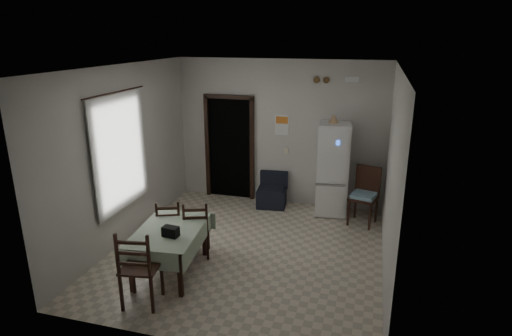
{
  "coord_description": "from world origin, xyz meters",
  "views": [
    {
      "loc": [
        1.79,
        -5.92,
        3.35
      ],
      "look_at": [
        0.0,
        0.5,
        1.25
      ],
      "focal_mm": 30.0,
      "sensor_mm": 36.0,
      "label": 1
    }
  ],
  "objects": [
    {
      "name": "wall_front",
      "position": [
        0.0,
        -2.25,
        1.45
      ],
      "size": [
        4.2,
        0.02,
        2.9
      ],
      "primitive_type": null,
      "color": "beige",
      "rests_on": "ground"
    },
    {
      "name": "tan_cone",
      "position": [
        1.08,
        1.98,
        1.86
      ],
      "size": [
        0.21,
        0.21,
        0.16
      ],
      "primitive_type": "cone",
      "rotation": [
        0.0,
        0.0,
        -0.06
      ],
      "color": "tan",
      "rests_on": "fridge"
    },
    {
      "name": "emergency_light",
      "position": [
        1.35,
        2.21,
        2.55
      ],
      "size": [
        0.25,
        0.07,
        0.09
      ],
      "primitive_type": "cube",
      "color": "white",
      "rests_on": "ground"
    },
    {
      "name": "ceiling",
      "position": [
        0.0,
        0.0,
        2.9
      ],
      "size": [
        4.2,
        4.5,
        0.02
      ],
      "primitive_type": null,
      "color": "white",
      "rests_on": "ground"
    },
    {
      "name": "dining_chair_far_left",
      "position": [
        -1.19,
        -0.33,
        0.45
      ],
      "size": [
        0.5,
        0.5,
        0.9
      ],
      "primitive_type": null,
      "rotation": [
        0.0,
        0.0,
        3.51
      ],
      "color": "black",
      "rests_on": "ground"
    },
    {
      "name": "ground",
      "position": [
        0.0,
        0.0,
        0.0
      ],
      "size": [
        4.5,
        4.5,
        0.0
      ],
      "primitive_type": "plane",
      "color": "beige",
      "rests_on": "ground"
    },
    {
      "name": "vent_right",
      "position": [
        0.88,
        2.23,
        2.52
      ],
      "size": [
        0.12,
        0.03,
        0.12
      ],
      "primitive_type": "cylinder",
      "rotation": [
        1.57,
        0.0,
        0.0
      ],
      "color": "brown",
      "rests_on": "ground"
    },
    {
      "name": "light_switch",
      "position": [
        0.15,
        2.24,
        1.1
      ],
      "size": [
        0.08,
        0.02,
        0.12
      ],
      "primitive_type": "cube",
      "color": "beige",
      "rests_on": "ground"
    },
    {
      "name": "dining_chair_near_head",
      "position": [
        -0.91,
        -1.7,
        0.54
      ],
      "size": [
        0.53,
        0.53,
        1.08
      ],
      "primitive_type": null,
      "rotation": [
        0.0,
        0.0,
        3.31
      ],
      "color": "black",
      "rests_on": "ground"
    },
    {
      "name": "wall_left",
      "position": [
        -2.1,
        0.0,
        1.45
      ],
      "size": [
        0.02,
        4.5,
        2.9
      ],
      "primitive_type": null,
      "color": "beige",
      "rests_on": "ground"
    },
    {
      "name": "wall_back",
      "position": [
        0.0,
        2.25,
        1.45
      ],
      "size": [
        4.2,
        0.02,
        2.9
      ],
      "primitive_type": null,
      "color": "beige",
      "rests_on": "ground"
    },
    {
      "name": "vent_left",
      "position": [
        0.7,
        2.23,
        2.52
      ],
      "size": [
        0.12,
        0.03,
        0.12
      ],
      "primitive_type": "cylinder",
      "rotation": [
        1.57,
        0.0,
        0.0
      ],
      "color": "brown",
      "rests_on": "ground"
    },
    {
      "name": "dining_table",
      "position": [
        -0.89,
        -0.91,
        0.34
      ],
      "size": [
        1.01,
        1.41,
        0.69
      ],
      "primitive_type": null,
      "rotation": [
        0.0,
        0.0,
        0.11
      ],
      "color": "#9DB298",
      "rests_on": "ground"
    },
    {
      "name": "fridge",
      "position": [
        1.12,
        1.93,
        0.89
      ],
      "size": [
        0.64,
        0.64,
        1.77
      ],
      "primitive_type": null,
      "rotation": [
        0.0,
        0.0,
        0.12
      ],
      "color": "white",
      "rests_on": "ground"
    },
    {
      "name": "black_bag",
      "position": [
        -0.77,
        -1.11,
        0.76
      ],
      "size": [
        0.23,
        0.16,
        0.14
      ],
      "primitive_type": "cube",
      "rotation": [
        0.0,
        0.0,
        -0.11
      ],
      "color": "black",
      "rests_on": "dining_table"
    },
    {
      "name": "corner_chair",
      "position": [
        1.73,
        1.55,
        0.53
      ],
      "size": [
        0.56,
        0.56,
        1.06
      ],
      "primitive_type": null,
      "rotation": [
        0.0,
        0.0,
        -0.26
      ],
      "color": "black",
      "rests_on": "ground"
    },
    {
      "name": "curtain",
      "position": [
        -2.04,
        -0.2,
        1.55
      ],
      "size": [
        0.02,
        1.45,
        1.85
      ],
      "primitive_type": "cube",
      "color": "silver",
      "rests_on": "ground"
    },
    {
      "name": "wall_right",
      "position": [
        2.1,
        0.0,
        1.45
      ],
      "size": [
        0.02,
        4.5,
        2.9
      ],
      "primitive_type": null,
      "color": "beige",
      "rests_on": "ground"
    },
    {
      "name": "window_recess",
      "position": [
        -2.15,
        -0.2,
        1.55
      ],
      "size": [
        0.1,
        1.2,
        1.6
      ],
      "primitive_type": "cube",
      "color": "silver",
      "rests_on": "ground"
    },
    {
      "name": "navy_seat",
      "position": [
        -0.07,
        1.93,
        0.34
      ],
      "size": [
        0.62,
        0.6,
        0.68
      ],
      "primitive_type": null,
      "rotation": [
        0.0,
        0.0,
        0.1
      ],
      "color": "black",
      "rests_on": "ground"
    },
    {
      "name": "curtain_rod",
      "position": [
        -2.03,
        -0.2,
        2.5
      ],
      "size": [
        0.02,
        1.6,
        0.02
      ],
      "primitive_type": "cylinder",
      "rotation": [
        1.57,
        0.0,
        0.0
      ],
      "color": "black",
      "rests_on": "ground"
    },
    {
      "name": "calendar_image",
      "position": [
        0.05,
        2.23,
        1.72
      ],
      "size": [
        0.24,
        0.01,
        0.14
      ],
      "primitive_type": "cube",
      "color": "orange",
      "rests_on": "ground"
    },
    {
      "name": "doorway",
      "position": [
        -1.05,
        2.45,
        1.06
      ],
      "size": [
        1.06,
        0.52,
        2.22
      ],
      "color": "black",
      "rests_on": "ground"
    },
    {
      "name": "dining_chair_far_right",
      "position": [
        -0.73,
        -0.33,
        0.46
      ],
      "size": [
        0.51,
        0.51,
        0.93
      ],
      "primitive_type": null,
      "rotation": [
        0.0,
        0.0,
        3.49
      ],
      "color": "black",
      "rests_on": "ground"
    },
    {
      "name": "calendar",
      "position": [
        0.05,
        2.24,
        1.62
      ],
      "size": [
        0.28,
        0.02,
        0.4
      ],
      "primitive_type": "cube",
      "color": "white",
      "rests_on": "ground"
    }
  ]
}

